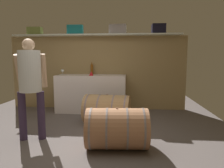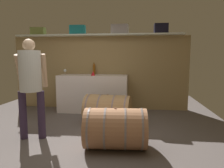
{
  "view_description": "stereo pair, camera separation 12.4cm",
  "coord_description": "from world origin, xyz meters",
  "px_view_note": "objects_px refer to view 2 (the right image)",
  "views": [
    {
      "loc": [
        0.89,
        -3.16,
        1.38
      ],
      "look_at": [
        0.57,
        0.62,
        0.91
      ],
      "focal_mm": 33.13,
      "sensor_mm": 36.0,
      "label": 1
    },
    {
      "loc": [
        1.01,
        -3.14,
        1.38
      ],
      "look_at": [
        0.57,
        0.62,
        0.91
      ],
      "focal_mm": 33.13,
      "sensor_mm": 36.0,
      "label": 2
    }
  ],
  "objects_px": {
    "toolcase_teal": "(78,30)",
    "toolcase_black": "(161,29)",
    "wine_barrel_near": "(115,128)",
    "wine_glass": "(65,71)",
    "work_cabinet": "(93,93)",
    "wine_bottle_amber": "(94,69)",
    "toolcase_grey": "(120,29)",
    "toolcase_olive": "(38,31)",
    "winemaker_pouring": "(31,78)",
    "red_funnel": "(93,73)",
    "wine_barrel_far": "(108,109)"
  },
  "relations": [
    {
      "from": "wine_bottle_amber",
      "to": "toolcase_black",
      "type": "bearing_deg",
      "value": 0.07
    },
    {
      "from": "toolcase_teal",
      "to": "wine_bottle_amber",
      "type": "height_order",
      "value": "toolcase_teal"
    },
    {
      "from": "toolcase_teal",
      "to": "toolcase_grey",
      "type": "distance_m",
      "value": 1.12
    },
    {
      "from": "wine_bottle_amber",
      "to": "work_cabinet",
      "type": "bearing_deg",
      "value": -83.9
    },
    {
      "from": "work_cabinet",
      "to": "toolcase_teal",
      "type": "bearing_deg",
      "value": 153.07
    },
    {
      "from": "wine_glass",
      "to": "wine_barrel_far",
      "type": "bearing_deg",
      "value": -41.8
    },
    {
      "from": "winemaker_pouring",
      "to": "wine_bottle_amber",
      "type": "bearing_deg",
      "value": 61.4
    },
    {
      "from": "work_cabinet",
      "to": "wine_barrel_far",
      "type": "relative_size",
      "value": 1.77
    },
    {
      "from": "winemaker_pouring",
      "to": "wine_glass",
      "type": "bearing_deg",
      "value": 81.7
    },
    {
      "from": "wine_bottle_amber",
      "to": "wine_barrel_near",
      "type": "relative_size",
      "value": 0.33
    },
    {
      "from": "toolcase_teal",
      "to": "toolcase_black",
      "type": "xyz_separation_m",
      "value": [
        2.16,
        0.0,
        0.0
      ]
    },
    {
      "from": "toolcase_grey",
      "to": "wine_barrel_far",
      "type": "bearing_deg",
      "value": -91.85
    },
    {
      "from": "wine_bottle_amber",
      "to": "winemaker_pouring",
      "type": "height_order",
      "value": "winemaker_pouring"
    },
    {
      "from": "wine_barrel_near",
      "to": "winemaker_pouring",
      "type": "xyz_separation_m",
      "value": [
        -1.46,
        0.24,
        0.73
      ]
    },
    {
      "from": "toolcase_grey",
      "to": "toolcase_black",
      "type": "bearing_deg",
      "value": 4.58
    },
    {
      "from": "toolcase_black",
      "to": "wine_glass",
      "type": "relative_size",
      "value": 2.4
    },
    {
      "from": "toolcase_grey",
      "to": "work_cabinet",
      "type": "relative_size",
      "value": 0.24
    },
    {
      "from": "wine_barrel_near",
      "to": "toolcase_olive",
      "type": "bearing_deg",
      "value": 130.57
    },
    {
      "from": "red_funnel",
      "to": "wine_bottle_amber",
      "type": "bearing_deg",
      "value": 98.17
    },
    {
      "from": "toolcase_teal",
      "to": "wine_barrel_far",
      "type": "bearing_deg",
      "value": -54.22
    },
    {
      "from": "toolcase_grey",
      "to": "winemaker_pouring",
      "type": "xyz_separation_m",
      "value": [
        -1.33,
        -2.18,
        -1.08
      ]
    },
    {
      "from": "toolcase_teal",
      "to": "toolcase_black",
      "type": "bearing_deg",
      "value": -2.06
    },
    {
      "from": "toolcase_black",
      "to": "wine_bottle_amber",
      "type": "bearing_deg",
      "value": 179.03
    },
    {
      "from": "red_funnel",
      "to": "toolcase_grey",
      "type": "bearing_deg",
      "value": 33.43
    },
    {
      "from": "toolcase_grey",
      "to": "wine_glass",
      "type": "relative_size",
      "value": 3.04
    },
    {
      "from": "toolcase_grey",
      "to": "wine_bottle_amber",
      "type": "xyz_separation_m",
      "value": [
        -0.69,
        -0.0,
        -1.02
      ]
    },
    {
      "from": "toolcase_teal",
      "to": "wine_glass",
      "type": "relative_size",
      "value": 2.88
    },
    {
      "from": "toolcase_teal",
      "to": "toolcase_grey",
      "type": "height_order",
      "value": "toolcase_teal"
    },
    {
      "from": "toolcase_olive",
      "to": "red_funnel",
      "type": "relative_size",
      "value": 3.3
    },
    {
      "from": "red_funnel",
      "to": "toolcase_black",
      "type": "bearing_deg",
      "value": 13.96
    },
    {
      "from": "wine_bottle_amber",
      "to": "red_funnel",
      "type": "bearing_deg",
      "value": -81.83
    },
    {
      "from": "toolcase_olive",
      "to": "wine_glass",
      "type": "bearing_deg",
      "value": -8.51
    },
    {
      "from": "wine_glass",
      "to": "toolcase_teal",
      "type": "bearing_deg",
      "value": 11.6
    },
    {
      "from": "red_funnel",
      "to": "winemaker_pouring",
      "type": "xyz_separation_m",
      "value": [
        -0.7,
        -1.76,
        0.04
      ]
    },
    {
      "from": "toolcase_teal",
      "to": "wine_barrel_far",
      "type": "distance_m",
      "value": 2.41
    },
    {
      "from": "toolcase_olive",
      "to": "toolcase_teal",
      "type": "distance_m",
      "value": 1.1
    },
    {
      "from": "toolcase_grey",
      "to": "wine_barrel_near",
      "type": "height_order",
      "value": "toolcase_grey"
    },
    {
      "from": "wine_barrel_near",
      "to": "wine_glass",
      "type": "bearing_deg",
      "value": 120.72
    },
    {
      "from": "work_cabinet",
      "to": "wine_bottle_amber",
      "type": "bearing_deg",
      "value": 96.1
    },
    {
      "from": "work_cabinet",
      "to": "wine_glass",
      "type": "bearing_deg",
      "value": 168.78
    },
    {
      "from": "toolcase_grey",
      "to": "wine_bottle_amber",
      "type": "height_order",
      "value": "toolcase_grey"
    },
    {
      "from": "toolcase_olive",
      "to": "toolcase_grey",
      "type": "bearing_deg",
      "value": -3.03
    },
    {
      "from": "toolcase_grey",
      "to": "wine_barrel_near",
      "type": "distance_m",
      "value": 3.02
    },
    {
      "from": "toolcase_olive",
      "to": "toolcase_teal",
      "type": "bearing_deg",
      "value": -3.03
    },
    {
      "from": "toolcase_teal",
      "to": "red_funnel",
      "type": "xyz_separation_m",
      "value": [
        0.49,
        -0.42,
        -1.11
      ]
    },
    {
      "from": "red_funnel",
      "to": "wine_barrel_near",
      "type": "distance_m",
      "value": 2.25
    },
    {
      "from": "toolcase_black",
      "to": "red_funnel",
      "type": "xyz_separation_m",
      "value": [
        -1.67,
        -0.42,
        -1.11
      ]
    },
    {
      "from": "wine_barrel_near",
      "to": "winemaker_pouring",
      "type": "distance_m",
      "value": 1.65
    },
    {
      "from": "wine_bottle_amber",
      "to": "red_funnel",
      "type": "distance_m",
      "value": 0.43
    },
    {
      "from": "toolcase_teal",
      "to": "wine_barrel_near",
      "type": "bearing_deg",
      "value": -64.58
    }
  ]
}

